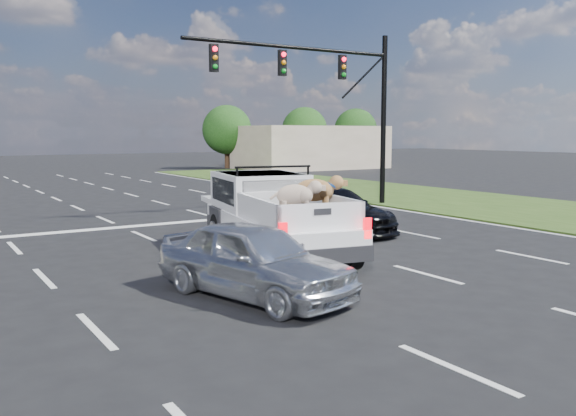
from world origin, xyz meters
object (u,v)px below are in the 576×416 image
pickup_truck (275,213)px  black_coupe (334,210)px  traffic_signal (338,89)px  silver_sedan (254,259)px

pickup_truck → black_coupe: (3.32, 2.00, -0.36)m
traffic_signal → black_coupe: size_ratio=1.98×
silver_sedan → black_coupe: bearing=27.6°
pickup_truck → black_coupe: 3.89m
silver_sedan → black_coupe: (5.74, 5.30, -0.04)m
silver_sedan → traffic_signal: bearing=31.8°
black_coupe → pickup_truck: bearing=-151.0°
traffic_signal → pickup_truck: size_ratio=1.47×
pickup_truck → silver_sedan: pickup_truck is taller
traffic_signal → silver_sedan: 14.39m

